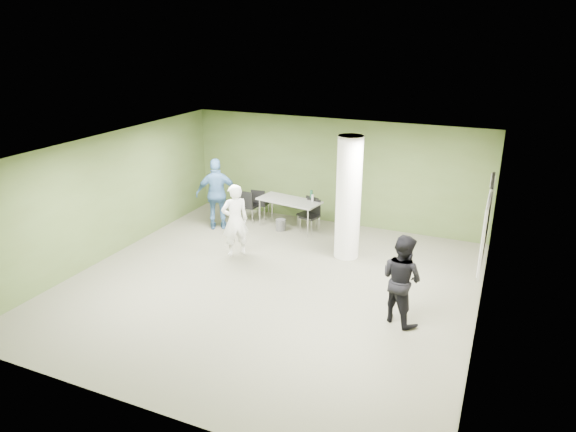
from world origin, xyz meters
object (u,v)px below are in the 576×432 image
at_px(woman_white, 235,220).
at_px(folding_table, 290,202).
at_px(man_black, 402,279).
at_px(man_blue, 217,194).
at_px(chair_back_left, 248,204).

bearing_deg(woman_white, folding_table, -146.86).
bearing_deg(folding_table, man_black, -34.25).
height_order(woman_white, man_black, woman_white).
bearing_deg(man_blue, woman_white, 103.56).
xyz_separation_m(folding_table, chair_back_left, (-1.22, -0.01, -0.22)).
distance_m(man_black, man_blue, 5.95).
height_order(man_black, man_blue, man_blue).
xyz_separation_m(folding_table, man_black, (3.60, -3.43, 0.10)).
bearing_deg(woman_white, man_blue, -90.89).
bearing_deg(woman_white, chair_back_left, -114.03).
relative_size(chair_back_left, man_black, 0.54).
distance_m(chair_back_left, woman_white, 2.22).
bearing_deg(man_blue, folding_table, 173.71).
relative_size(woman_white, man_blue, 0.91).
distance_m(folding_table, man_black, 4.97).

